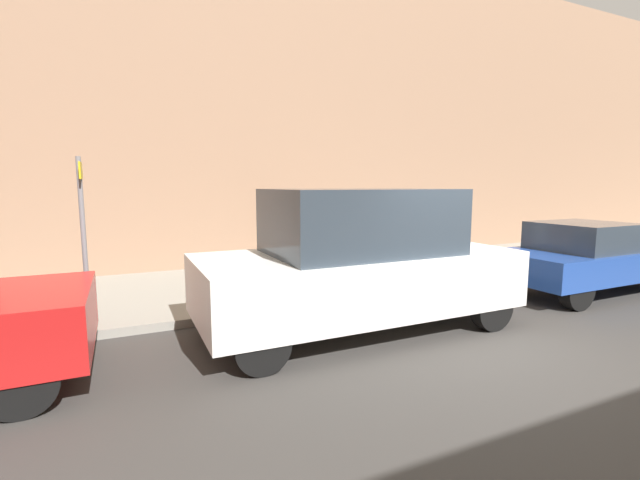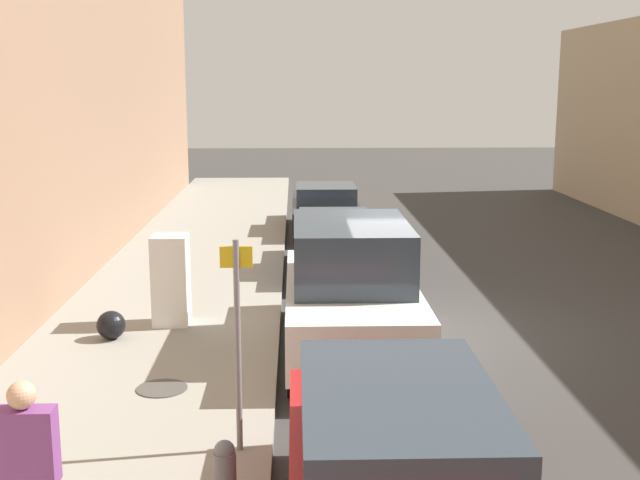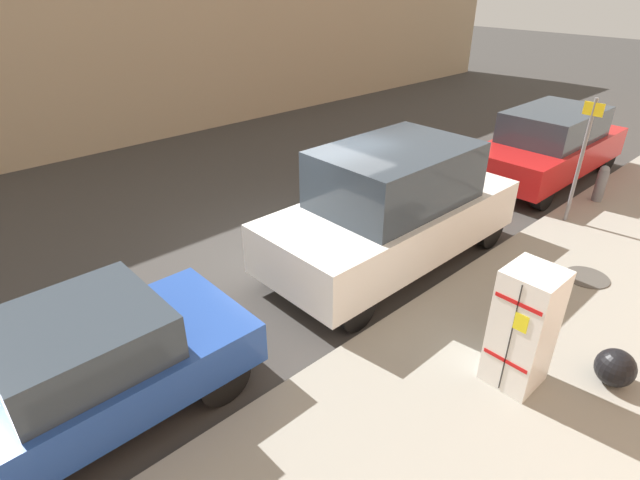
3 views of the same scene
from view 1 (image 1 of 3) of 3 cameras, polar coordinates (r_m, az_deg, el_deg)
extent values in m
plane|color=#383533|center=(6.39, 20.17, -13.24)|extent=(80.00, 80.00, 0.00)
cube|color=gray|center=(9.95, 1.30, -5.00)|extent=(4.13, 44.00, 0.14)
cube|color=#937056|center=(12.91, -5.37, 16.67)|extent=(2.43, 39.60, 8.59)
cube|color=white|center=(9.71, 2.52, -0.20)|extent=(0.61, 0.62, 1.57)
cube|color=black|center=(9.86, 4.14, -0.09)|extent=(0.01, 0.01, 1.49)
cube|color=yellow|center=(9.89, 3.96, 1.60)|extent=(0.16, 0.01, 0.22)
cube|color=red|center=(9.80, 4.18, 2.82)|extent=(0.55, 0.01, 0.05)
cube|color=red|center=(9.90, 4.13, -1.90)|extent=(0.55, 0.01, 0.05)
cylinder|color=#47443F|center=(8.59, -15.08, -6.73)|extent=(0.70, 0.70, 0.02)
cylinder|color=slate|center=(7.09, -28.94, -0.28)|extent=(0.07, 0.07, 2.46)
cube|color=yellow|center=(7.04, -29.31, 8.09)|extent=(0.36, 0.02, 0.24)
sphere|color=black|center=(10.24, -3.90, -2.93)|extent=(0.47, 0.47, 0.47)
cylinder|color=black|center=(6.64, -32.69, -10.03)|extent=(0.22, 0.69, 0.69)
cylinder|color=black|center=(5.13, -35.13, -15.19)|extent=(0.22, 0.69, 0.69)
cube|color=silver|center=(6.53, 5.22, -5.36)|extent=(2.03, 4.81, 0.85)
cube|color=#2D3842|center=(6.39, 5.32, 2.54)|extent=(1.79, 2.65, 0.95)
cylinder|color=black|center=(8.34, 12.98, -5.71)|extent=(0.22, 0.68, 0.68)
cylinder|color=black|center=(7.07, 21.91, -8.42)|extent=(0.22, 0.68, 0.68)
cylinder|color=black|center=(6.79, -12.28, -8.69)|extent=(0.22, 0.68, 0.68)
cylinder|color=black|center=(5.17, -7.79, -13.79)|extent=(0.22, 0.68, 0.68)
cube|color=#23479E|center=(10.36, 32.13, -2.54)|extent=(1.77, 4.03, 0.55)
cube|color=#2D3842|center=(10.12, 31.72, 0.43)|extent=(1.56, 1.69, 0.55)
cylinder|color=black|center=(11.98, 32.72, -2.71)|extent=(0.22, 0.70, 0.70)
cylinder|color=black|center=(9.73, 23.70, -4.25)|extent=(0.22, 0.70, 0.70)
cylinder|color=black|center=(8.83, 31.08, -5.82)|extent=(0.22, 0.70, 0.70)
camera|label=2|loc=(11.31, -81.48, 11.82)|focal=45.00mm
camera|label=3|loc=(14.17, 17.79, 16.95)|focal=28.00mm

